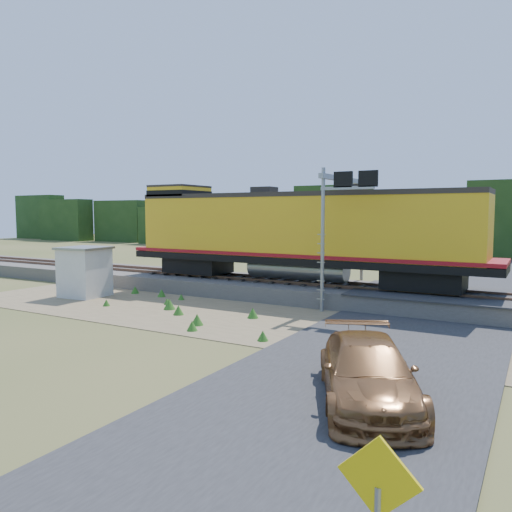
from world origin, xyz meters
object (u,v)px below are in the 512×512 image
Objects in this scene: locomotive at (292,232)px; signal_gantry at (347,204)px; shed at (85,272)px; car at (368,372)px.

signal_gantry is at bearing -11.50° from locomotive.
signal_gantry reaches higher than locomotive.
shed is (-9.61, -5.33, -2.13)m from locomotive.
locomotive is at bearing 168.50° from signal_gantry.
shed is at bearing -159.88° from signal_gantry.
shed is 0.41× the size of signal_gantry.
car is at bearing -57.33° from locomotive.
car is (4.77, -11.73, -4.13)m from signal_gantry.
signal_gantry is (3.16, -0.64, 1.40)m from locomotive.
locomotive is 3.06× the size of signal_gantry.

